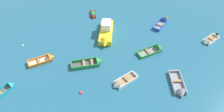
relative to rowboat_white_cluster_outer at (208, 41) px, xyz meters
name	(u,v)px	position (x,y,z in m)	size (l,w,h in m)	color
rowboat_white_cluster_outer	(208,41)	(0.00, 0.00, 0.00)	(3.42, 2.26, 1.06)	#99754C
rowboat_green_back_row_center	(93,62)	(-17.61, 0.03, 0.05)	(4.31, 1.58, 1.24)	#4C4C51
rowboat_turquoise_near_right	(8,88)	(-28.28, -1.41, -0.02)	(3.07, 2.58, 0.99)	#4C4C51
rowboat_blue_outer_right	(162,22)	(-4.46, 6.43, 0.03)	(3.62, 3.37, 1.11)	gray
motor_launch_yellow_cluster_inner	(106,33)	(-14.52, 5.43, 0.45)	(3.65, 6.62, 2.26)	yellow
rowboat_orange_far_right	(47,59)	(-23.62, 2.39, 0.01)	(3.71, 1.89, 1.16)	beige
rowboat_maroon_foreground_center	(93,15)	(-15.37, 11.61, 0.05)	(1.23, 2.77, 0.83)	#4C4C51
rowboat_white_far_back	(120,83)	(-15.12, -4.27, 0.01)	(3.64, 2.34, 1.10)	#99754C
rowboat_green_back_row_right	(155,49)	(-8.41, 0.37, 0.00)	(4.14, 2.07, 1.26)	gray
rowboat_grey_midfield_right	(179,89)	(-8.61, -6.93, 0.02)	(2.28, 4.25, 1.29)	gray
mooring_buoy_outer_edge	(166,18)	(-3.05, 7.67, -0.18)	(0.42, 0.42, 0.42)	orange
mooring_buoy_between_boats_left	(23,45)	(-27.03, 6.44, -0.18)	(0.29, 0.29, 0.29)	silver
mooring_buoy_midfield	(81,93)	(-19.93, -4.29, -0.18)	(0.40, 0.40, 0.40)	red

